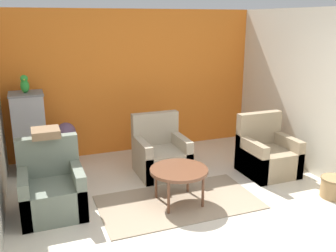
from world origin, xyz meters
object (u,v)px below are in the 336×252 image
(armchair_right, at_px, (267,155))
(wicker_basket, at_px, (334,187))
(coffee_table, at_px, (179,172))
(parrot, at_px, (25,84))
(potted_plant, at_px, (66,138))
(birdcage, at_px, (30,132))
(armchair_left, at_px, (52,191))
(armchair_middle, at_px, (161,155))

(armchair_right, height_order, wicker_basket, armchair_right)
(coffee_table, distance_m, parrot, 2.71)
(coffee_table, height_order, potted_plant, potted_plant)
(birdcage, bearing_deg, parrot, 90.00)
(armchair_left, distance_m, armchair_middle, 1.82)
(armchair_right, distance_m, parrot, 3.85)
(coffee_table, height_order, parrot, parrot)
(wicker_basket, bearing_deg, armchair_left, 165.35)
(potted_plant, height_order, wicker_basket, potted_plant)
(coffee_table, height_order, birdcage, birdcage)
(armchair_middle, distance_m, birdcage, 2.07)
(armchair_middle, distance_m, potted_plant, 1.57)
(armchair_left, xyz_separation_m, potted_plant, (0.36, 1.51, 0.19))
(coffee_table, bearing_deg, potted_plant, 123.14)
(coffee_table, relative_size, birdcage, 0.60)
(coffee_table, xyz_separation_m, armchair_right, (1.66, 0.43, -0.15))
(armchair_right, bearing_deg, armchair_left, -178.33)
(birdcage, bearing_deg, armchair_left, -82.93)
(armchair_left, bearing_deg, potted_plant, 76.80)
(armchair_right, xyz_separation_m, parrot, (-3.41, 1.41, 1.10))
(armchair_left, distance_m, armchair_right, 3.23)
(armchair_left, relative_size, armchair_right, 1.00)
(wicker_basket, bearing_deg, armchair_right, 109.50)
(armchair_middle, bearing_deg, coffee_table, -96.68)
(wicker_basket, bearing_deg, armchair_middle, 139.58)
(birdcage, relative_size, wicker_basket, 3.42)
(armchair_middle, bearing_deg, armchair_right, -21.03)
(birdcage, xyz_separation_m, wicker_basket, (3.78, -2.44, -0.49))
(parrot, distance_m, wicker_basket, 4.67)
(armchair_right, height_order, birdcage, birdcage)
(birdcage, relative_size, potted_plant, 1.72)
(birdcage, bearing_deg, armchair_right, -22.48)
(armchair_middle, bearing_deg, birdcage, 156.34)
(armchair_middle, height_order, potted_plant, armchair_middle)
(potted_plant, bearing_deg, coffee_table, -56.86)
(armchair_right, bearing_deg, wicker_basket, -70.50)
(parrot, relative_size, wicker_basket, 0.76)
(armchair_right, relative_size, birdcage, 0.73)
(armchair_left, height_order, armchair_right, same)
(armchair_left, bearing_deg, birdcage, 97.07)
(armchair_left, relative_size, birdcage, 0.73)
(armchair_right, bearing_deg, parrot, 157.49)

